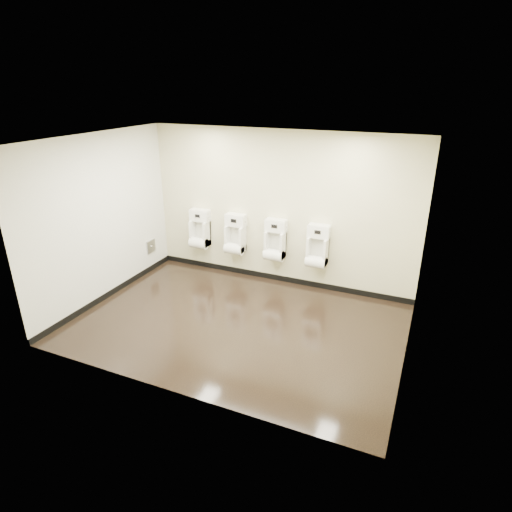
{
  "coord_description": "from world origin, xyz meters",
  "views": [
    {
      "loc": [
        2.59,
        -5.22,
        3.54
      ],
      "look_at": [
        0.08,
        0.55,
        0.96
      ],
      "focal_mm": 30.0,
      "sensor_mm": 36.0,
      "label": 1
    }
  ],
  "objects": [
    {
      "name": "right_wall",
      "position": [
        2.5,
        0.0,
        1.4
      ],
      "size": [
        0.02,
        3.5,
        2.8
      ],
      "primitive_type": "cube",
      "color": "beige",
      "rests_on": "ground"
    },
    {
      "name": "back_wall",
      "position": [
        0.0,
        1.75,
        1.4
      ],
      "size": [
        5.0,
        0.02,
        2.8
      ],
      "primitive_type": "cube",
      "color": "beige",
      "rests_on": "ground"
    },
    {
      "name": "access_panel",
      "position": [
        -2.48,
        1.2,
        0.5
      ],
      "size": [
        0.04,
        0.25,
        0.25
      ],
      "color": "#9E9EA3",
      "rests_on": "left_wall"
    },
    {
      "name": "skirting_back",
      "position": [
        0.0,
        1.74,
        0.05
      ],
      "size": [
        5.0,
        0.02,
        0.1
      ],
      "primitive_type": "cube",
      "color": "black",
      "rests_on": "ground"
    },
    {
      "name": "front_wall",
      "position": [
        0.0,
        -1.75,
        1.4
      ],
      "size": [
        5.0,
        0.02,
        2.8
      ],
      "primitive_type": "cube",
      "color": "beige",
      "rests_on": "ground"
    },
    {
      "name": "urinal_0",
      "position": [
        -1.59,
        1.62,
        0.79
      ],
      "size": [
        0.4,
        0.3,
        0.75
      ],
      "color": "white",
      "rests_on": "back_wall"
    },
    {
      "name": "skirting_left",
      "position": [
        -2.49,
        0.0,
        0.05
      ],
      "size": [
        0.02,
        3.5,
        0.1
      ],
      "primitive_type": "cube",
      "color": "black",
      "rests_on": "ground"
    },
    {
      "name": "left_wall",
      "position": [
        -2.5,
        0.0,
        1.4
      ],
      "size": [
        0.02,
        3.5,
        2.8
      ],
      "primitive_type": "cube",
      "color": "beige",
      "rests_on": "ground"
    },
    {
      "name": "ground",
      "position": [
        0.0,
        0.0,
        0.0
      ],
      "size": [
        5.0,
        3.5,
        0.0
      ],
      "primitive_type": "cube",
      "color": "black",
      "rests_on": "ground"
    },
    {
      "name": "urinal_1",
      "position": [
        -0.82,
        1.62,
        0.79
      ],
      "size": [
        0.4,
        0.3,
        0.75
      ],
      "color": "white",
      "rests_on": "back_wall"
    },
    {
      "name": "ceiling",
      "position": [
        0.0,
        0.0,
        2.8
      ],
      "size": [
        5.0,
        3.5,
        0.0
      ],
      "primitive_type": "cube",
      "color": "silver"
    },
    {
      "name": "urinal_2",
      "position": [
        -0.01,
        1.62,
        0.79
      ],
      "size": [
        0.4,
        0.3,
        0.75
      ],
      "color": "white",
      "rests_on": "back_wall"
    },
    {
      "name": "urinal_3",
      "position": [
        0.79,
        1.62,
        0.79
      ],
      "size": [
        0.4,
        0.3,
        0.75
      ],
      "color": "white",
      "rests_on": "back_wall"
    },
    {
      "name": "tile_overlay_left",
      "position": [
        -2.5,
        0.0,
        1.4
      ],
      "size": [
        0.01,
        3.5,
        2.8
      ],
      "primitive_type": "cube",
      "color": "white",
      "rests_on": "ground"
    }
  ]
}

